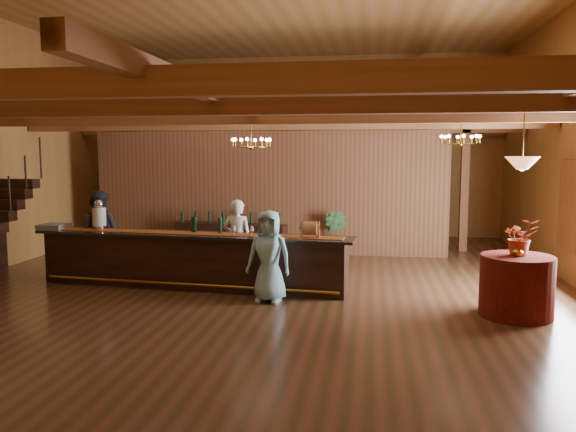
# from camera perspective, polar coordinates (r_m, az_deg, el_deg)

# --- Properties ---
(floor) EXTENTS (14.00, 14.00, 0.00)m
(floor) POSITION_cam_1_polar(r_m,az_deg,el_deg) (11.02, -2.85, -6.98)
(floor) COLOR #3E2A16
(floor) RESTS_ON ground
(wall_back) EXTENTS (12.00, 0.10, 5.50)m
(wall_back) POSITION_cam_1_polar(r_m,az_deg,el_deg) (17.63, 1.57, 7.07)
(wall_back) COLOR #A07035
(wall_back) RESTS_ON floor
(wall_front) EXTENTS (12.00, 0.10, 5.50)m
(wall_front) POSITION_cam_1_polar(r_m,az_deg,el_deg) (4.09, -22.79, 8.65)
(wall_front) COLOR #A07035
(wall_front) RESTS_ON floor
(beam_grid) EXTENTS (11.90, 13.90, 0.39)m
(beam_grid) POSITION_cam_1_polar(r_m,az_deg,el_deg) (11.23, -2.43, 9.93)
(beam_grid) COLOR #955830
(beam_grid) RESTS_ON wall_left
(support_posts) EXTENTS (9.20, 10.20, 3.20)m
(support_posts) POSITION_cam_1_polar(r_m,az_deg,el_deg) (10.27, -3.44, 1.09)
(support_posts) COLOR #955830
(support_posts) RESTS_ON floor
(partition_wall) EXTENTS (9.00, 0.18, 3.10)m
(partition_wall) POSITION_cam_1_polar(r_m,az_deg,el_deg) (14.28, -2.11, 2.40)
(partition_wall) COLOR brown
(partition_wall) RESTS_ON floor
(window_right_back) EXTENTS (0.12, 1.05, 1.75)m
(window_right_back) POSITION_cam_1_polar(r_m,az_deg,el_deg) (12.17, 26.80, 1.01)
(window_right_back) COLOR white
(window_right_back) RESTS_ON wall_right
(backroom_boxes) EXTENTS (4.10, 0.60, 1.10)m
(backroom_boxes) POSITION_cam_1_polar(r_m,az_deg,el_deg) (16.31, -0.10, -0.70)
(backroom_boxes) COLOR #321A12
(backroom_boxes) RESTS_ON floor
(tasting_bar) EXTENTS (6.27, 1.33, 1.05)m
(tasting_bar) POSITION_cam_1_polar(r_m,az_deg,el_deg) (10.86, -9.77, -4.42)
(tasting_bar) COLOR #321A12
(tasting_bar) RESTS_ON floor
(beverage_dispenser) EXTENTS (0.26, 0.26, 0.60)m
(beverage_dispenser) POSITION_cam_1_polar(r_m,az_deg,el_deg) (11.70, -18.63, 0.06)
(beverage_dispenser) COLOR silver
(beverage_dispenser) RESTS_ON tasting_bar
(glass_rack_tray) EXTENTS (0.50, 0.50, 0.10)m
(glass_rack_tray) POSITION_cam_1_polar(r_m,az_deg,el_deg) (12.19, -22.70, -0.98)
(glass_rack_tray) COLOR gray
(glass_rack_tray) RESTS_ON tasting_bar
(raffle_drum) EXTENTS (0.34, 0.24, 0.30)m
(raffle_drum) POSITION_cam_1_polar(r_m,az_deg,el_deg) (10.03, 2.27, -1.26)
(raffle_drum) COLOR #A86F33
(raffle_drum) RESTS_ON tasting_bar
(bar_bottle_0) EXTENTS (0.07, 0.07, 0.30)m
(bar_bottle_0) POSITION_cam_1_polar(r_m,az_deg,el_deg) (10.87, -9.61, -0.88)
(bar_bottle_0) COLOR black
(bar_bottle_0) RESTS_ON tasting_bar
(bar_bottle_1) EXTENTS (0.07, 0.07, 0.30)m
(bar_bottle_1) POSITION_cam_1_polar(r_m,az_deg,el_deg) (10.86, -9.48, -0.89)
(bar_bottle_1) COLOR black
(bar_bottle_1) RESTS_ON tasting_bar
(bar_bottle_2) EXTENTS (0.07, 0.07, 0.30)m
(bar_bottle_2) POSITION_cam_1_polar(r_m,az_deg,el_deg) (10.67, -6.91, -0.98)
(bar_bottle_2) COLOR black
(bar_bottle_2) RESTS_ON tasting_bar
(backbar_shelf) EXTENTS (2.91, 0.90, 0.81)m
(backbar_shelf) POSITION_cam_1_polar(r_m,az_deg,el_deg) (14.09, -5.86, -2.37)
(backbar_shelf) COLOR #321A12
(backbar_shelf) RESTS_ON floor
(round_table) EXTENTS (1.11, 1.11, 0.96)m
(round_table) POSITION_cam_1_polar(r_m,az_deg,el_deg) (9.53, 22.20, -6.61)
(round_table) COLOR #5B160D
(round_table) RESTS_ON floor
(chandelier_left) EXTENTS (0.80, 0.80, 0.59)m
(chandelier_left) POSITION_cam_1_polar(r_m,az_deg,el_deg) (11.49, -3.76, 7.47)
(chandelier_left) COLOR #AA7B29
(chandelier_left) RESTS_ON beam_grid
(chandelier_right) EXTENTS (0.80, 0.80, 0.52)m
(chandelier_right) POSITION_cam_1_polar(r_m,az_deg,el_deg) (12.15, 17.12, 7.47)
(chandelier_right) COLOR #AA7B29
(chandelier_right) RESTS_ON beam_grid
(pendant_lamp) EXTENTS (0.52, 0.52, 0.90)m
(pendant_lamp) POSITION_cam_1_polar(r_m,az_deg,el_deg) (9.30, 22.70, 5.00)
(pendant_lamp) COLOR #AA7B29
(pendant_lamp) RESTS_ON beam_grid
(bartender) EXTENTS (0.63, 0.44, 1.64)m
(bartender) POSITION_cam_1_polar(r_m,az_deg,el_deg) (11.23, -5.16, -2.47)
(bartender) COLOR white
(bartender) RESTS_ON floor
(staff_second) EXTENTS (0.92, 0.75, 1.79)m
(staff_second) POSITION_cam_1_polar(r_m,az_deg,el_deg) (12.22, -18.69, -1.72)
(staff_second) COLOR #23232F
(staff_second) RESTS_ON floor
(guest) EXTENTS (0.84, 0.61, 1.59)m
(guest) POSITION_cam_1_polar(r_m,az_deg,el_deg) (9.63, -1.95, -4.10)
(guest) COLOR #8DCFE5
(guest) RESTS_ON floor
(floor_plant) EXTENTS (0.79, 0.73, 1.16)m
(floor_plant) POSITION_cam_1_polar(r_m,az_deg,el_deg) (13.90, 4.64, -1.76)
(floor_plant) COLOR #2E5D30
(floor_plant) RESTS_ON floor
(table_flowers) EXTENTS (0.58, 0.52, 0.58)m
(table_flowers) POSITION_cam_1_polar(r_m,az_deg,el_deg) (9.45, 22.53, -1.96)
(table_flowers) COLOR #A53B20
(table_flowers) RESTS_ON round_table
(table_vase) EXTENTS (0.18, 0.18, 0.28)m
(table_vase) POSITION_cam_1_polar(r_m,az_deg,el_deg) (9.34, 22.31, -2.99)
(table_vase) COLOR #AA7B29
(table_vase) RESTS_ON round_table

